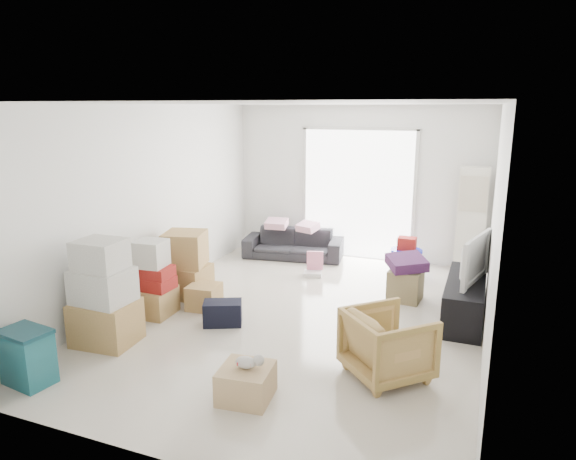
{
  "coord_description": "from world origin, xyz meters",
  "views": [
    {
      "loc": [
        2.16,
        -5.84,
        2.66
      ],
      "look_at": [
        -0.23,
        0.2,
        1.1
      ],
      "focal_mm": 32.0,
      "sensor_mm": 36.0,
      "label": 1
    }
  ],
  "objects_px": {
    "ac_tower": "(471,222)",
    "sofa": "(293,239)",
    "kids_table": "(407,249)",
    "wood_crate": "(246,383)",
    "television": "(467,275)",
    "tv_console": "(465,299)",
    "armchair": "(388,341)",
    "storage_bins": "(27,357)",
    "ottoman": "(405,285)"
  },
  "relations": [
    {
      "from": "kids_table",
      "to": "tv_console",
      "type": "bearing_deg",
      "value": -56.24
    },
    {
      "from": "armchair",
      "to": "sofa",
      "type": "bearing_deg",
      "value": -11.14
    },
    {
      "from": "sofa",
      "to": "kids_table",
      "type": "xyz_separation_m",
      "value": [
        2.06,
        -0.3,
        0.11
      ]
    },
    {
      "from": "ottoman",
      "to": "wood_crate",
      "type": "bearing_deg",
      "value": -107.41
    },
    {
      "from": "tv_console",
      "to": "storage_bins",
      "type": "distance_m",
      "value": 5.08
    },
    {
      "from": "tv_console",
      "to": "wood_crate",
      "type": "distance_m",
      "value": 3.26
    },
    {
      "from": "ottoman",
      "to": "armchair",
      "type": "bearing_deg",
      "value": -85.62
    },
    {
      "from": "storage_bins",
      "to": "ottoman",
      "type": "height_order",
      "value": "storage_bins"
    },
    {
      "from": "kids_table",
      "to": "wood_crate",
      "type": "bearing_deg",
      "value": -100.94
    },
    {
      "from": "tv_console",
      "to": "television",
      "type": "bearing_deg",
      "value": 0.0
    },
    {
      "from": "wood_crate",
      "to": "armchair",
      "type": "bearing_deg",
      "value": 38.01
    },
    {
      "from": "television",
      "to": "ottoman",
      "type": "relative_size",
      "value": 2.35
    },
    {
      "from": "television",
      "to": "kids_table",
      "type": "relative_size",
      "value": 1.62
    },
    {
      "from": "armchair",
      "to": "ottoman",
      "type": "bearing_deg",
      "value": -40.41
    },
    {
      "from": "ac_tower",
      "to": "sofa",
      "type": "xyz_separation_m",
      "value": [
        -2.98,
        -0.15,
        -0.53
      ]
    },
    {
      "from": "television",
      "to": "tv_console",
      "type": "bearing_deg",
      "value": 0.0
    },
    {
      "from": "storage_bins",
      "to": "ottoman",
      "type": "relative_size",
      "value": 1.28
    },
    {
      "from": "ac_tower",
      "to": "kids_table",
      "type": "distance_m",
      "value": 1.11
    },
    {
      "from": "kids_table",
      "to": "wood_crate",
      "type": "height_order",
      "value": "kids_table"
    },
    {
      "from": "armchair",
      "to": "wood_crate",
      "type": "distance_m",
      "value": 1.47
    },
    {
      "from": "ac_tower",
      "to": "kids_table",
      "type": "bearing_deg",
      "value": -154.35
    },
    {
      "from": "television",
      "to": "storage_bins",
      "type": "relative_size",
      "value": 1.83
    },
    {
      "from": "tv_console",
      "to": "sofa",
      "type": "distance_m",
      "value": 3.51
    },
    {
      "from": "tv_console",
      "to": "wood_crate",
      "type": "relative_size",
      "value": 3.32
    },
    {
      "from": "ac_tower",
      "to": "kids_table",
      "type": "height_order",
      "value": "ac_tower"
    },
    {
      "from": "ottoman",
      "to": "kids_table",
      "type": "distance_m",
      "value": 1.12
    },
    {
      "from": "television",
      "to": "armchair",
      "type": "distance_m",
      "value": 1.95
    },
    {
      "from": "ac_tower",
      "to": "sofa",
      "type": "height_order",
      "value": "ac_tower"
    },
    {
      "from": "television",
      "to": "wood_crate",
      "type": "distance_m",
      "value": 3.28
    },
    {
      "from": "tv_console",
      "to": "wood_crate",
      "type": "height_order",
      "value": "tv_console"
    },
    {
      "from": "ac_tower",
      "to": "tv_console",
      "type": "xyz_separation_m",
      "value": [
        0.05,
        -1.91,
        -0.61
      ]
    },
    {
      "from": "kids_table",
      "to": "ac_tower",
      "type": "bearing_deg",
      "value": 25.65
    },
    {
      "from": "ac_tower",
      "to": "television",
      "type": "relative_size",
      "value": 1.7
    },
    {
      "from": "sofa",
      "to": "armchair",
      "type": "distance_m",
      "value": 4.31
    },
    {
      "from": "sofa",
      "to": "tv_console",
      "type": "bearing_deg",
      "value": -38.97
    },
    {
      "from": "armchair",
      "to": "storage_bins",
      "type": "distance_m",
      "value": 3.56
    },
    {
      "from": "television",
      "to": "sofa",
      "type": "relative_size",
      "value": 0.59
    },
    {
      "from": "television",
      "to": "storage_bins",
      "type": "xyz_separation_m",
      "value": [
        -3.9,
        -3.26,
        -0.31
      ]
    },
    {
      "from": "storage_bins",
      "to": "wood_crate",
      "type": "xyz_separation_m",
      "value": [
        2.11,
        0.54,
        -0.13
      ]
    },
    {
      "from": "tv_console",
      "to": "sofa",
      "type": "relative_size",
      "value": 0.89
    },
    {
      "from": "television",
      "to": "wood_crate",
      "type": "height_order",
      "value": "television"
    },
    {
      "from": "ac_tower",
      "to": "kids_table",
      "type": "relative_size",
      "value": 2.75
    },
    {
      "from": "tv_console",
      "to": "ottoman",
      "type": "bearing_deg",
      "value": 154.9
    },
    {
      "from": "wood_crate",
      "to": "sofa",
      "type": "bearing_deg",
      "value": 105.54
    },
    {
      "from": "television",
      "to": "kids_table",
      "type": "bearing_deg",
      "value": 48.37
    },
    {
      "from": "armchair",
      "to": "storage_bins",
      "type": "relative_size",
      "value": 1.36
    },
    {
      "from": "kids_table",
      "to": "sofa",
      "type": "bearing_deg",
      "value": 171.82
    },
    {
      "from": "sofa",
      "to": "ottoman",
      "type": "relative_size",
      "value": 4.0
    },
    {
      "from": "ac_tower",
      "to": "kids_table",
      "type": "xyz_separation_m",
      "value": [
        -0.93,
        -0.45,
        -0.42
      ]
    },
    {
      "from": "ottoman",
      "to": "kids_table",
      "type": "height_order",
      "value": "kids_table"
    }
  ]
}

